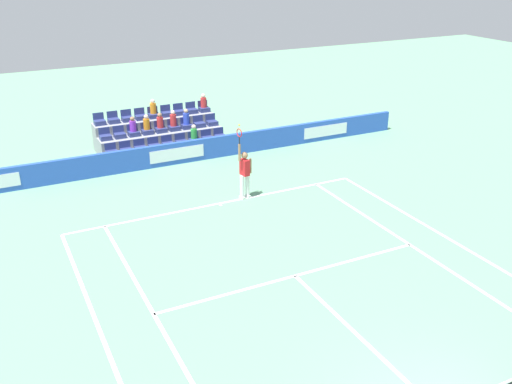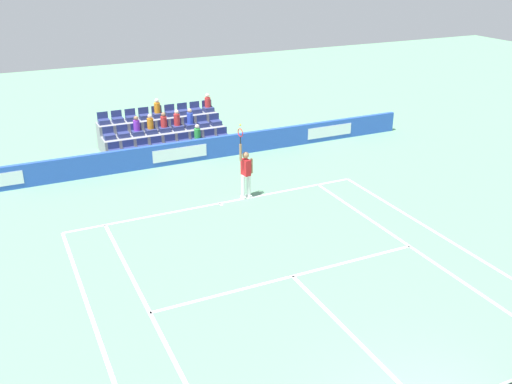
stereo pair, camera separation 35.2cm
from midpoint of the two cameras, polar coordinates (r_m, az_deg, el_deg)
line_baseline at (r=20.68m, az=-4.20°, el=-1.15°), size 10.97×0.10×0.01m
line_service at (r=16.30m, az=3.29°, el=-8.33°), size 8.23×0.10×0.01m
line_centre_service at (r=14.11m, az=9.89°, el=-14.35°), size 0.10×6.40×0.01m
line_singles_sideline_left at (r=14.64m, az=-10.32°, el=-12.81°), size 0.10×11.89×0.01m
line_singles_sideline_right at (r=18.15m, az=15.47°, el=-5.69°), size 0.10×11.89×0.01m
line_doubles_sideline_left at (r=14.43m, az=-15.68°, el=-13.98°), size 0.10×11.89×0.01m
line_doubles_sideline_right at (r=19.01m, az=18.59°, el=-4.70°), size 0.10×11.89×0.01m
line_centre_mark at (r=20.59m, az=-4.09°, el=-1.26°), size 0.10×0.20×0.01m
sponsor_barrier at (r=24.53m, az=-8.36°, el=3.85°), size 22.29×0.22×0.94m
tennis_player at (r=20.73m, az=-1.64°, el=1.94°), size 0.53×0.39×2.85m
stadium_stand at (r=26.62m, az=-9.95°, el=5.48°), size 5.58×2.85×2.13m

